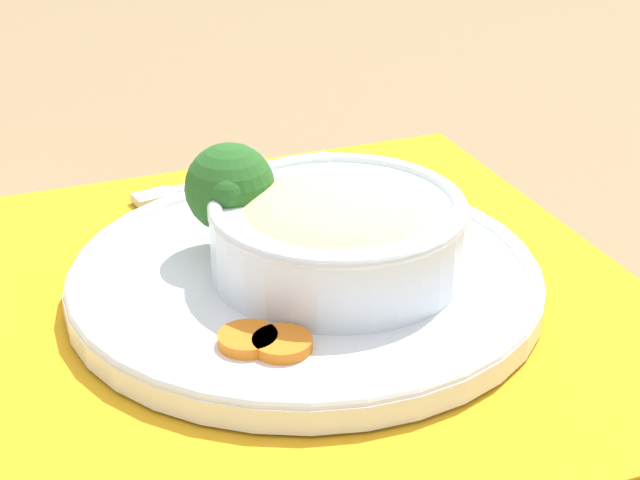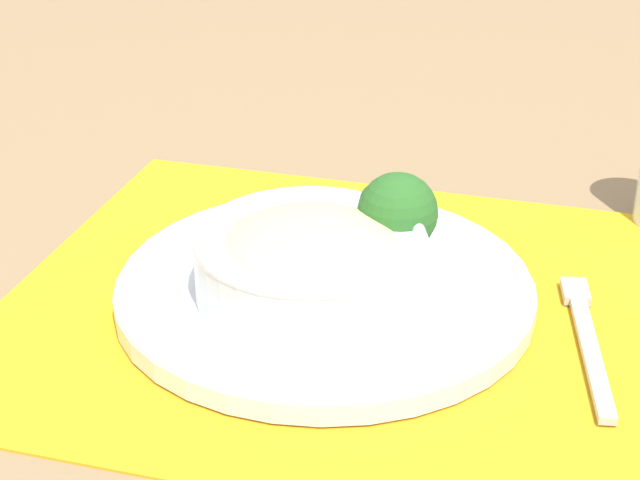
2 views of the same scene
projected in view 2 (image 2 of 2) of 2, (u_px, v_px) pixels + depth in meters
ground_plane at (325, 305)px, 0.82m from camera, size 4.00×4.00×0.00m
placemat at (325, 302)px, 0.82m from camera, size 0.51×0.48×0.00m
plate at (325, 287)px, 0.81m from camera, size 0.32×0.32×0.02m
bowl at (311, 259)px, 0.78m from camera, size 0.17×0.17×0.06m
broccoli_floret at (397, 214)px, 0.81m from camera, size 0.06×0.06×0.08m
carrot_slice_near at (260, 230)px, 0.88m from camera, size 0.04×0.04×0.01m
carrot_slice_middle at (239, 237)px, 0.87m from camera, size 0.04×0.04×0.01m
fork at (585, 330)px, 0.77m from camera, size 0.04×0.18×0.01m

